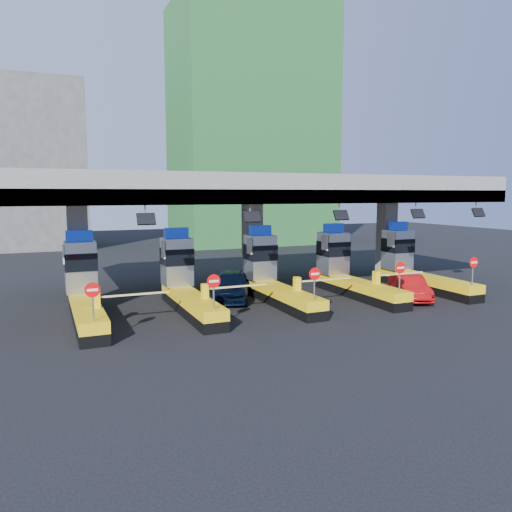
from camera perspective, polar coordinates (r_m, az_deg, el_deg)
name	(u,v)px	position (r m, az deg, el deg)	size (l,w,h in m)	color
ground	(273,301)	(28.09, 1.95, -5.20)	(120.00, 120.00, 0.00)	black
toll_canopy	(253,191)	(30.06, -0.34, 7.39)	(28.00, 12.09, 7.00)	slate
toll_lane_far_left	(84,289)	(25.59, -19.09, -3.62)	(4.43, 8.00, 4.16)	black
toll_lane_left	(184,282)	(26.39, -8.19, -2.98)	(4.43, 8.00, 4.16)	black
toll_lane_center	(271,276)	(28.07, 1.72, -2.30)	(4.43, 8.00, 4.16)	black
toll_lane_right	(346,271)	(30.49, 10.28, -1.66)	(4.43, 8.00, 4.16)	black
toll_lane_far_right	(412,266)	(33.48, 17.44, -1.09)	(4.43, 8.00, 4.16)	black
bg_building_scaffold	(251,127)	(62.08, -0.58, 14.54)	(18.00, 12.00, 28.00)	#1E5926
bg_building_concrete	(17,166)	(60.96, -25.69, 9.27)	(14.00, 10.00, 18.00)	#4C4C49
van	(231,285)	(28.33, -2.83, -3.35)	(2.00, 4.96, 1.69)	black
red_car	(409,287)	(29.72, 17.13, -3.45)	(1.49, 4.28, 1.41)	#A70C0D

